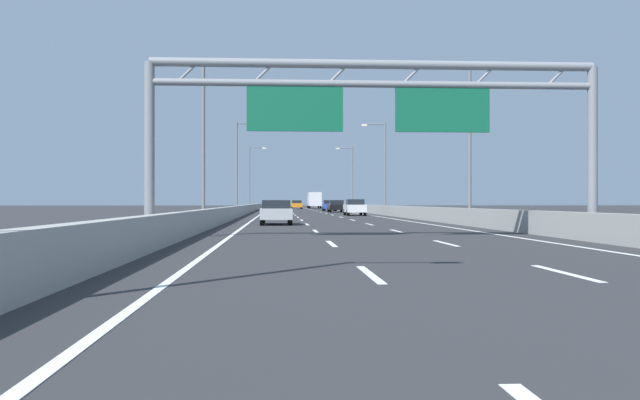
# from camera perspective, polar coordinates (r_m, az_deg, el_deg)

# --- Properties ---
(ground_plane) EXTENTS (260.00, 260.00, 0.00)m
(ground_plane) POSITION_cam_1_polar(r_m,az_deg,el_deg) (99.93, -1.51, -0.88)
(ground_plane) COLOR #2D2D30
(lane_dash_left_1) EXTENTS (0.16, 3.00, 0.01)m
(lane_dash_left_1) POSITION_cam_1_polar(r_m,az_deg,el_deg) (12.54, 4.16, -6.14)
(lane_dash_left_1) COLOR white
(lane_dash_left_1) RESTS_ON ground_plane
(lane_dash_left_2) EXTENTS (0.16, 3.00, 0.01)m
(lane_dash_left_2) POSITION_cam_1_polar(r_m,az_deg,el_deg) (21.46, 0.95, -3.63)
(lane_dash_left_2) COLOR white
(lane_dash_left_2) RESTS_ON ground_plane
(lane_dash_left_3) EXTENTS (0.16, 3.00, 0.01)m
(lane_dash_left_3) POSITION_cam_1_polar(r_m,az_deg,el_deg) (30.43, -0.36, -2.60)
(lane_dash_left_3) COLOR white
(lane_dash_left_3) RESTS_ON ground_plane
(lane_dash_left_4) EXTENTS (0.16, 3.00, 0.01)m
(lane_dash_left_4) POSITION_cam_1_polar(r_m,az_deg,el_deg) (39.42, -1.08, -2.03)
(lane_dash_left_4) COLOR white
(lane_dash_left_4) RESTS_ON ground_plane
(lane_dash_left_5) EXTENTS (0.16, 3.00, 0.01)m
(lane_dash_left_5) POSITION_cam_1_polar(r_m,az_deg,el_deg) (48.40, -1.53, -1.68)
(lane_dash_left_5) COLOR white
(lane_dash_left_5) RESTS_ON ground_plane
(lane_dash_left_6) EXTENTS (0.16, 3.00, 0.01)m
(lane_dash_left_6) POSITION_cam_1_polar(r_m,az_deg,el_deg) (57.40, -1.84, -1.43)
(lane_dash_left_6) COLOR white
(lane_dash_left_6) RESTS_ON ground_plane
(lane_dash_left_7) EXTENTS (0.16, 3.00, 0.01)m
(lane_dash_left_7) POSITION_cam_1_polar(r_m,az_deg,el_deg) (66.39, -2.06, -1.25)
(lane_dash_left_7) COLOR white
(lane_dash_left_7) RESTS_ON ground_plane
(lane_dash_left_8) EXTENTS (0.16, 3.00, 0.01)m
(lane_dash_left_8) POSITION_cam_1_polar(r_m,az_deg,el_deg) (75.39, -2.23, -1.12)
(lane_dash_left_8) COLOR white
(lane_dash_left_8) RESTS_ON ground_plane
(lane_dash_left_9) EXTENTS (0.16, 3.00, 0.01)m
(lane_dash_left_9) POSITION_cam_1_polar(r_m,az_deg,el_deg) (84.39, -2.37, -1.01)
(lane_dash_left_9) COLOR white
(lane_dash_left_9) RESTS_ON ground_plane
(lane_dash_left_10) EXTENTS (0.16, 3.00, 0.01)m
(lane_dash_left_10) POSITION_cam_1_polar(r_m,az_deg,el_deg) (93.38, -2.47, -0.93)
(lane_dash_left_10) COLOR white
(lane_dash_left_10) RESTS_ON ground_plane
(lane_dash_left_11) EXTENTS (0.16, 3.00, 0.01)m
(lane_dash_left_11) POSITION_cam_1_polar(r_m,az_deg,el_deg) (102.38, -2.56, -0.85)
(lane_dash_left_11) COLOR white
(lane_dash_left_11) RESTS_ON ground_plane
(lane_dash_left_12) EXTENTS (0.16, 3.00, 0.01)m
(lane_dash_left_12) POSITION_cam_1_polar(r_m,az_deg,el_deg) (111.38, -2.64, -0.80)
(lane_dash_left_12) COLOR white
(lane_dash_left_12) RESTS_ON ground_plane
(lane_dash_left_13) EXTENTS (0.16, 3.00, 0.01)m
(lane_dash_left_13) POSITION_cam_1_polar(r_m,az_deg,el_deg) (120.38, -2.70, -0.74)
(lane_dash_left_13) COLOR white
(lane_dash_left_13) RESTS_ON ground_plane
(lane_dash_left_14) EXTENTS (0.16, 3.00, 0.01)m
(lane_dash_left_14) POSITION_cam_1_polar(r_m,az_deg,el_deg) (129.38, -2.76, -0.70)
(lane_dash_left_14) COLOR white
(lane_dash_left_14) RESTS_ON ground_plane
(lane_dash_left_15) EXTENTS (0.16, 3.00, 0.01)m
(lane_dash_left_15) POSITION_cam_1_polar(r_m,az_deg,el_deg) (138.37, -2.81, -0.66)
(lane_dash_left_15) COLOR white
(lane_dash_left_15) RESTS_ON ground_plane
(lane_dash_left_16) EXTENTS (0.16, 3.00, 0.01)m
(lane_dash_left_16) POSITION_cam_1_polar(r_m,az_deg,el_deg) (147.37, -2.85, -0.63)
(lane_dash_left_16) COLOR white
(lane_dash_left_16) RESTS_ON ground_plane
(lane_dash_left_17) EXTENTS (0.16, 3.00, 0.01)m
(lane_dash_left_17) POSITION_cam_1_polar(r_m,az_deg,el_deg) (156.37, -2.88, -0.60)
(lane_dash_left_17) COLOR white
(lane_dash_left_17) RESTS_ON ground_plane
(lane_dash_right_1) EXTENTS (0.16, 3.00, 0.01)m
(lane_dash_right_1) POSITION_cam_1_polar(r_m,az_deg,el_deg) (13.50, 19.56, -5.70)
(lane_dash_right_1) COLOR white
(lane_dash_right_1) RESTS_ON ground_plane
(lane_dash_right_2) EXTENTS (0.16, 3.00, 0.01)m
(lane_dash_right_2) POSITION_cam_1_polar(r_m,az_deg,el_deg) (22.04, 10.34, -3.54)
(lane_dash_right_2) COLOR white
(lane_dash_right_2) RESTS_ON ground_plane
(lane_dash_right_3) EXTENTS (0.16, 3.00, 0.01)m
(lane_dash_right_3) POSITION_cam_1_polar(r_m,az_deg,el_deg) (30.84, 6.34, -2.56)
(lane_dash_right_3) COLOR white
(lane_dash_right_3) RESTS_ON ground_plane
(lane_dash_right_4) EXTENTS (0.16, 3.00, 0.01)m
(lane_dash_right_4) POSITION_cam_1_polar(r_m,az_deg,el_deg) (39.73, 4.12, -2.02)
(lane_dash_right_4) COLOR white
(lane_dash_right_4) RESTS_ON ground_plane
(lane_dash_right_5) EXTENTS (0.16, 3.00, 0.01)m
(lane_dash_right_5) POSITION_cam_1_polar(r_m,az_deg,el_deg) (48.66, 2.71, -1.67)
(lane_dash_right_5) COLOR white
(lane_dash_right_5) RESTS_ON ground_plane
(lane_dash_right_6) EXTENTS (0.16, 3.00, 0.01)m
(lane_dash_right_6) POSITION_cam_1_polar(r_m,az_deg,el_deg) (57.61, 1.75, -1.43)
(lane_dash_right_6) COLOR white
(lane_dash_right_6) RESTS_ON ground_plane
(lane_dash_right_7) EXTENTS (0.16, 3.00, 0.01)m
(lane_dash_right_7) POSITION_cam_1_polar(r_m,az_deg,el_deg) (66.58, 1.04, -1.25)
(lane_dash_right_7) COLOR white
(lane_dash_right_7) RESTS_ON ground_plane
(lane_dash_right_8) EXTENTS (0.16, 3.00, 0.01)m
(lane_dash_right_8) POSITION_cam_1_polar(r_m,az_deg,el_deg) (75.55, 0.50, -1.12)
(lane_dash_right_8) COLOR white
(lane_dash_right_8) RESTS_ON ground_plane
(lane_dash_right_9) EXTENTS (0.16, 3.00, 0.01)m
(lane_dash_right_9) POSITION_cam_1_polar(r_m,az_deg,el_deg) (84.53, 0.08, -1.01)
(lane_dash_right_9) COLOR white
(lane_dash_right_9) RESTS_ON ground_plane
(lane_dash_right_10) EXTENTS (0.16, 3.00, 0.01)m
(lane_dash_right_10) POSITION_cam_1_polar(r_m,az_deg,el_deg) (93.52, -0.27, -0.92)
(lane_dash_right_10) COLOR white
(lane_dash_right_10) RESTS_ON ground_plane
(lane_dash_right_11) EXTENTS (0.16, 3.00, 0.01)m
(lane_dash_right_11) POSITION_cam_1_polar(r_m,az_deg,el_deg) (102.50, -0.55, -0.85)
(lane_dash_right_11) COLOR white
(lane_dash_right_11) RESTS_ON ground_plane
(lane_dash_right_12) EXTENTS (0.16, 3.00, 0.01)m
(lane_dash_right_12) POSITION_cam_1_polar(r_m,az_deg,el_deg) (111.49, -0.79, -0.79)
(lane_dash_right_12) COLOR white
(lane_dash_right_12) RESTS_ON ground_plane
(lane_dash_right_13) EXTENTS (0.16, 3.00, 0.01)m
(lane_dash_right_13) POSITION_cam_1_polar(r_m,az_deg,el_deg) (120.48, -0.99, -0.74)
(lane_dash_right_13) COLOR white
(lane_dash_right_13) RESTS_ON ground_plane
(lane_dash_right_14) EXTENTS (0.16, 3.00, 0.01)m
(lane_dash_right_14) POSITION_cam_1_polar(r_m,az_deg,el_deg) (129.47, -1.16, -0.70)
(lane_dash_right_14) COLOR white
(lane_dash_right_14) RESTS_ON ground_plane
(lane_dash_right_15) EXTENTS (0.16, 3.00, 0.01)m
(lane_dash_right_15) POSITION_cam_1_polar(r_m,az_deg,el_deg) (138.46, -1.32, -0.66)
(lane_dash_right_15) COLOR white
(lane_dash_right_15) RESTS_ON ground_plane
(lane_dash_right_16) EXTENTS (0.16, 3.00, 0.01)m
(lane_dash_right_16) POSITION_cam_1_polar(r_m,az_deg,el_deg) (147.46, -1.45, -0.63)
(lane_dash_right_16) COLOR white
(lane_dash_right_16) RESTS_ON ground_plane
(lane_dash_right_17) EXTENTS (0.16, 3.00, 0.01)m
(lane_dash_right_17) POSITION_cam_1_polar(r_m,az_deg,el_deg) (156.45, -1.57, -0.60)
(lane_dash_right_17) COLOR white
(lane_dash_right_17) RESTS_ON ground_plane
(edge_line_left) EXTENTS (0.16, 176.00, 0.01)m
(edge_line_left) POSITION_cam_1_polar(r_m,az_deg,el_deg) (87.89, -4.66, -0.98)
(edge_line_left) COLOR white
(edge_line_left) RESTS_ON ground_plane
(edge_line_right) EXTENTS (0.16, 176.00, 0.01)m
(edge_line_right) POSITION_cam_1_polar(r_m,az_deg,el_deg) (88.30, 2.17, -0.97)
(edge_line_right) COLOR white
(edge_line_right) RESTS_ON ground_plane
(barrier_left) EXTENTS (0.45, 220.00, 0.95)m
(barrier_left) POSITION_cam_1_polar(r_m,az_deg,el_deg) (109.92, -5.29, -0.56)
(barrier_left) COLOR #9E9E99
(barrier_left) RESTS_ON ground_plane
(barrier_right) EXTENTS (0.45, 220.00, 0.95)m
(barrier_right) POSITION_cam_1_polar(r_m,az_deg,el_deg) (110.35, 1.89, -0.56)
(barrier_right) COLOR #9E9E99
(barrier_right) RESTS_ON ground_plane
(sign_gantry) EXTENTS (16.23, 0.36, 6.36)m
(sign_gantry) POSITION_cam_1_polar(r_m,az_deg,el_deg) (24.83, 4.48, 7.96)
(sign_gantry) COLOR gray
(sign_gantry) RESTS_ON ground_plane
(streetlamp_left_mid) EXTENTS (2.58, 0.28, 9.50)m
(streetlamp_left_mid) POSITION_cam_1_polar(r_m,az_deg,el_deg) (39.97, -9.27, 5.74)
(streetlamp_left_mid) COLOR slate
(streetlamp_left_mid) RESTS_ON ground_plane
(streetlamp_right_mid) EXTENTS (2.58, 0.28, 9.50)m
(streetlamp_right_mid) POSITION_cam_1_polar(r_m,az_deg,el_deg) (41.24, 11.94, 5.56)
(streetlamp_right_mid) COLOR slate
(streetlamp_right_mid) RESTS_ON ground_plane
(streetlamp_left_far) EXTENTS (2.58, 0.28, 9.50)m
(streetlamp_left_far) POSITION_cam_1_polar(r_m,az_deg,el_deg) (71.52, -6.71, 3.15)
(streetlamp_left_far) COLOR slate
(streetlamp_left_far) RESTS_ON ground_plane
(streetlamp_right_far) EXTENTS (2.58, 0.28, 9.50)m
(streetlamp_right_far) POSITION_cam_1_polar(r_m,az_deg,el_deg) (72.24, 5.22, 3.12)
(streetlamp_right_far) COLOR slate
(streetlamp_right_far) RESTS_ON ground_plane
(streetlamp_left_distant) EXTENTS (2.58, 0.28, 9.50)m
(streetlamp_left_distant) POSITION_cam_1_polar(r_m,az_deg,el_deg) (103.18, -5.72, 2.15)
(streetlamp_left_distant) COLOR slate
(streetlamp_left_distant) RESTS_ON ground_plane
(streetlamp_right_distant) EXTENTS (2.58, 0.28, 9.50)m
(streetlamp_right_distant) POSITION_cam_1_polar(r_m,az_deg,el_deg) (103.68, 2.56, 2.13)
(streetlamp_right_distant) COLOR slate
(streetlamp_right_distant) RESTS_ON ground_plane
(silver_car) EXTENTS (1.77, 4.47, 1.39)m
(silver_car) POSITION_cam_1_polar(r_m,az_deg,el_deg) (39.37, -3.63, -0.99)
(silver_car) COLOR #A8ADB2
(silver_car) RESTS_ON ground_plane
(black_car) EXTENTS (1.83, 4.56, 1.48)m
(black_car) POSITION_cam_1_polar(r_m,az_deg,el_deg) (83.77, 1.34, -0.51)
(black_car) COLOR black
(black_car) RESTS_ON ground_plane
(white_car) EXTENTS (1.77, 4.24, 1.52)m
(white_car) POSITION_cam_1_polar(r_m,az_deg,el_deg) (64.42, 2.89, -0.61)
(white_car) COLOR silver
(white_car) RESTS_ON ground_plane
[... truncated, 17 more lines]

